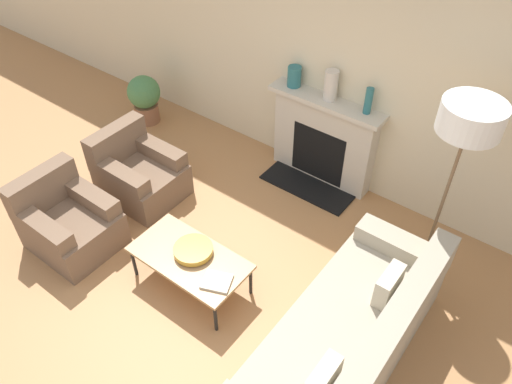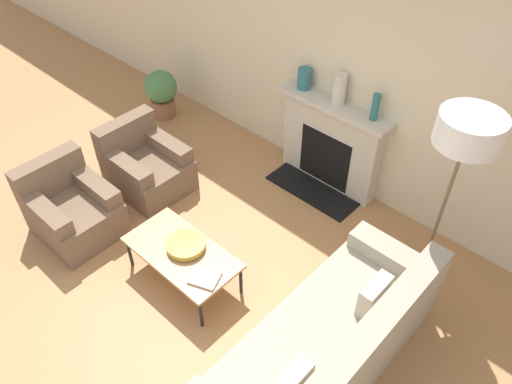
# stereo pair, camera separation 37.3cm
# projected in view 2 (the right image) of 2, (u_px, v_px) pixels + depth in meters

# --- Properties ---
(ground_plane) EXTENTS (18.00, 18.00, 0.00)m
(ground_plane) POSITION_uv_depth(u_px,v_px,m) (172.00, 304.00, 4.56)
(ground_plane) COLOR #A87547
(wall_back) EXTENTS (18.00, 0.06, 2.90)m
(wall_back) POSITION_uv_depth(u_px,v_px,m) (350.00, 63.00, 4.94)
(wall_back) COLOR beige
(wall_back) RESTS_ON ground_plane
(fireplace) EXTENTS (1.32, 0.59, 1.05)m
(fireplace) POSITION_uv_depth(u_px,v_px,m) (330.00, 145.00, 5.51)
(fireplace) COLOR beige
(fireplace) RESTS_ON ground_plane
(couch) EXTENTS (0.86, 2.23, 0.83)m
(couch) POSITION_uv_depth(u_px,v_px,m) (324.00, 351.00, 3.86)
(couch) COLOR #9E937F
(couch) RESTS_ON ground_plane
(armchair_near) EXTENTS (0.84, 0.73, 0.77)m
(armchair_near) POSITION_uv_depth(u_px,v_px,m) (71.00, 208.00, 5.08)
(armchair_near) COLOR brown
(armchair_near) RESTS_ON ground_plane
(armchair_far) EXTENTS (0.84, 0.73, 0.77)m
(armchair_far) POSITION_uv_depth(u_px,v_px,m) (145.00, 166.00, 5.59)
(armchair_far) COLOR brown
(armchair_far) RESTS_ON ground_plane
(coffee_table) EXTENTS (1.09, 0.57, 0.38)m
(coffee_table) POSITION_uv_depth(u_px,v_px,m) (182.00, 253.00, 4.54)
(coffee_table) COLOR tan
(coffee_table) RESTS_ON ground_plane
(bowl) EXTENTS (0.36, 0.36, 0.07)m
(bowl) POSITION_uv_depth(u_px,v_px,m) (186.00, 245.00, 4.53)
(bowl) COLOR #BC8E2D
(bowl) RESTS_ON coffee_table
(book) EXTENTS (0.30, 0.28, 0.02)m
(book) POSITION_uv_depth(u_px,v_px,m) (205.00, 278.00, 4.29)
(book) COLOR #B2A893
(book) RESTS_ON coffee_table
(floor_lamp) EXTENTS (0.50, 0.50, 1.84)m
(floor_lamp) POSITION_uv_depth(u_px,v_px,m) (465.00, 145.00, 3.73)
(floor_lamp) COLOR brown
(floor_lamp) RESTS_ON ground_plane
(mantel_vase_left) EXTENTS (0.15, 0.15, 0.22)m
(mantel_vase_left) POSITION_uv_depth(u_px,v_px,m) (304.00, 79.00, 5.30)
(mantel_vase_left) COLOR #28666B
(mantel_vase_left) RESTS_ON fireplace
(mantel_vase_center_left) EXTENTS (0.14, 0.14, 0.33)m
(mantel_vase_center_left) POSITION_uv_depth(u_px,v_px,m) (339.00, 89.00, 5.04)
(mantel_vase_center_left) COLOR beige
(mantel_vase_center_left) RESTS_ON fireplace
(mantel_vase_center_right) EXTENTS (0.08, 0.08, 0.28)m
(mantel_vase_center_right) POSITION_uv_depth(u_px,v_px,m) (375.00, 107.00, 4.84)
(mantel_vase_center_right) COLOR #28666B
(mantel_vase_center_right) RESTS_ON fireplace
(potted_plant) EXTENTS (0.43, 0.43, 0.66)m
(potted_plant) POSITION_uv_depth(u_px,v_px,m) (161.00, 92.00, 6.62)
(potted_plant) COLOR brown
(potted_plant) RESTS_ON ground_plane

